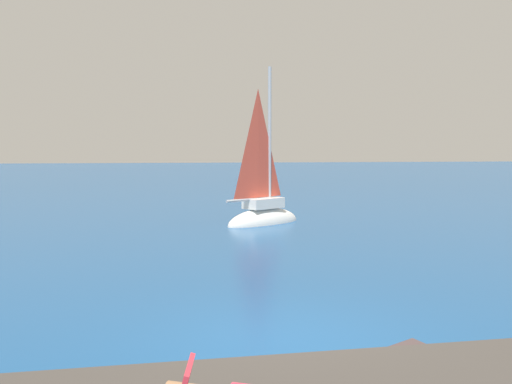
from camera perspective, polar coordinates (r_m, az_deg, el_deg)
name	(u,v)px	position (r m, az deg, el deg)	size (l,w,h in m)	color
ground_plane	(286,340)	(9.52, 2.92, -14.05)	(160.00, 160.00, 0.00)	navy
sailboat_near	(263,214)	(22.44, 0.68, -2.15)	(3.45, 2.94, 6.49)	white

